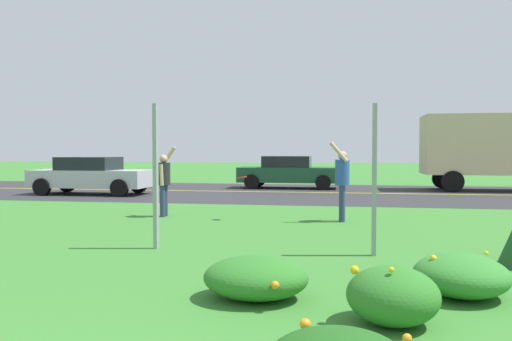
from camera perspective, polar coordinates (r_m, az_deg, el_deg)
ground_plane at (r=11.42m, az=-0.13°, el=-6.34°), size 120.00×120.00×0.00m
highway_strip at (r=20.86m, az=4.39°, el=-2.43°), size 120.00×9.91×0.01m
highway_center_stripe at (r=20.86m, az=4.39°, el=-2.42°), size 120.00×0.16×0.00m
daylily_clump_mid_right at (r=6.02m, az=-0.02°, el=-11.83°), size 1.22×1.02×0.48m
daylily_clump_mid_left at (r=5.33m, az=14.96°, el=-13.27°), size 0.91×0.91×0.61m
daylily_clump_mid_center at (r=6.58m, az=21.82°, el=-10.73°), size 1.09×1.16×0.49m
sign_post_near_path at (r=9.02m, az=-11.10°, el=-0.65°), size 0.07×0.10×2.51m
sign_post_by_roadside at (r=8.48m, az=13.01°, el=-1.02°), size 0.07×0.10×2.46m
person_thrower_dark_shirt at (r=13.40m, az=-10.21°, el=-0.98°), size 0.44×0.49×1.81m
person_catcher_blue_shirt at (r=12.42m, az=9.54°, el=-0.94°), size 0.48×0.49×1.91m
frisbee_red at (r=12.53m, az=-1.58°, el=-0.77°), size 0.25×0.25×0.07m
car_silver_center_left at (r=20.86m, az=-17.86°, el=-0.51°), size 4.50×2.00×1.45m
car_dark_green_center_right at (r=23.08m, az=3.66°, el=-0.15°), size 4.50×2.00×1.45m
box_truck_red at (r=23.85m, az=25.71°, el=2.27°), size 6.70×2.46×3.20m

